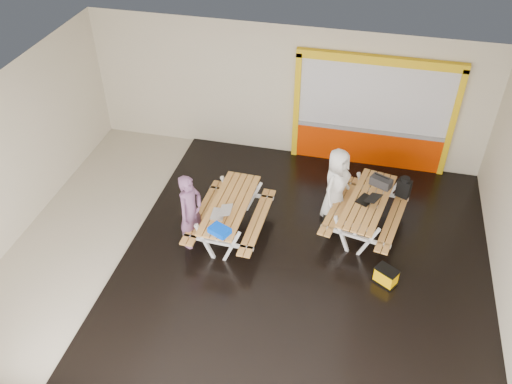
% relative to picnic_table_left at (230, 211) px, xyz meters
% --- Properties ---
extents(room, '(10.02, 8.02, 3.52)m').
position_rel_picnic_table_left_xyz_m(room, '(0.48, -0.54, 1.08)').
color(room, beige).
rests_on(room, ground).
extents(deck, '(7.50, 7.98, 0.05)m').
position_rel_picnic_table_left_xyz_m(deck, '(1.73, -0.54, -0.64)').
color(deck, black).
rests_on(deck, room).
extents(kiosk, '(3.88, 0.16, 3.00)m').
position_rel_picnic_table_left_xyz_m(kiosk, '(2.68, 3.39, 0.77)').
color(kiosk, '#D43200').
rests_on(kiosk, room).
extents(picnic_table_left, '(1.56, 2.25, 0.88)m').
position_rel_picnic_table_left_xyz_m(picnic_table_left, '(0.00, 0.00, 0.00)').
color(picnic_table_left, '#C28742').
rests_on(picnic_table_left, deck).
extents(picnic_table_right, '(1.88, 2.44, 0.88)m').
position_rel_picnic_table_left_xyz_m(picnic_table_right, '(2.84, 0.81, -0.00)').
color(picnic_table_right, '#C28742').
rests_on(picnic_table_right, deck).
extents(person_left, '(0.61, 0.74, 1.76)m').
position_rel_picnic_table_left_xyz_m(person_left, '(-0.70, -0.49, 0.25)').
color(person_left, '#6E476B').
rests_on(person_left, deck).
extents(person_right, '(0.85, 1.01, 1.76)m').
position_rel_picnic_table_left_xyz_m(person_right, '(2.12, 1.13, 0.24)').
color(person_right, white).
rests_on(person_right, deck).
extents(laptop_left, '(0.45, 0.41, 0.18)m').
position_rel_picnic_table_left_xyz_m(laptop_left, '(-0.08, -0.39, 0.27)').
color(laptop_left, silver).
rests_on(laptop_left, picnic_table_left).
extents(laptop_right, '(0.57, 0.55, 0.19)m').
position_rel_picnic_table_left_xyz_m(laptop_right, '(2.83, 0.75, 0.26)').
color(laptop_right, black).
rests_on(laptop_right, picnic_table_right).
extents(blue_pouch, '(0.49, 0.43, 0.12)m').
position_rel_picnic_table_left_xyz_m(blue_pouch, '(0.05, -0.92, 0.27)').
color(blue_pouch, '#0042EC').
rests_on(blue_pouch, picnic_table_left).
extents(toolbox, '(0.52, 0.41, 0.27)m').
position_rel_picnic_table_left_xyz_m(toolbox, '(3.07, 1.37, 0.31)').
color(toolbox, black).
rests_on(toolbox, picnic_table_right).
extents(backpack, '(0.35, 0.29, 0.50)m').
position_rel_picnic_table_left_xyz_m(backpack, '(3.59, 1.54, 0.13)').
color(backpack, black).
rests_on(backpack, picnic_table_right).
extents(dark_case, '(0.52, 0.42, 0.17)m').
position_rel_picnic_table_left_xyz_m(dark_case, '(2.18, 0.75, -0.53)').
color(dark_case, black).
rests_on(dark_case, deck).
extents(fluke_bag, '(0.52, 0.47, 0.38)m').
position_rel_picnic_table_left_xyz_m(fluke_bag, '(3.38, -0.72, -0.44)').
color(fluke_bag, black).
rests_on(fluke_bag, deck).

